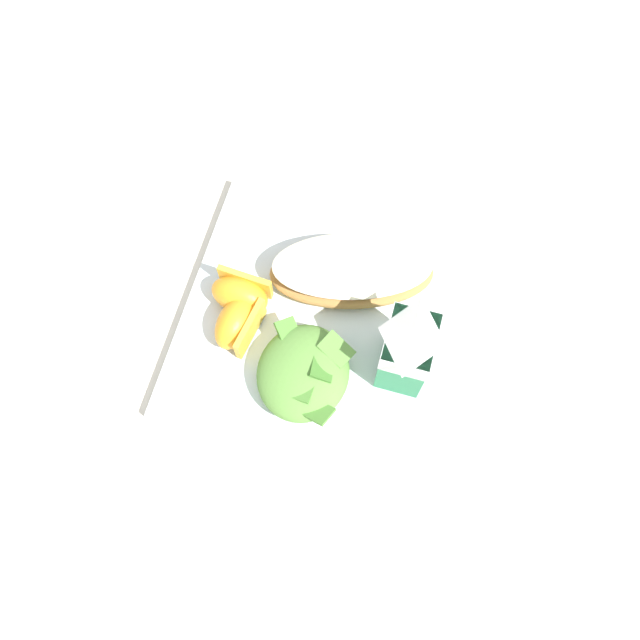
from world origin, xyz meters
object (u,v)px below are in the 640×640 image
(white_plate, at_px, (320,326))
(cheesy_pizza_bread, at_px, (352,271))
(milk_carton, at_px, (408,347))
(orange_wedge_middle, at_px, (238,323))
(orange_wedge_front, at_px, (240,294))
(green_salad_pile, at_px, (308,374))

(white_plate, relative_size, cheesy_pizza_bread, 1.51)
(white_plate, relative_size, milk_carton, 2.55)
(cheesy_pizza_bread, relative_size, orange_wedge_middle, 2.85)
(white_plate, xyz_separation_m, cheesy_pizza_bread, (-0.06, 0.02, 0.03))
(milk_carton, relative_size, orange_wedge_middle, 1.69)
(orange_wedge_front, distance_m, orange_wedge_middle, 0.03)
(cheesy_pizza_bread, distance_m, green_salad_pile, 0.12)
(cheesy_pizza_bread, height_order, orange_wedge_front, orange_wedge_front)
(orange_wedge_front, xyz_separation_m, orange_wedge_middle, (0.03, 0.01, 0.00))
(milk_carton, bearing_deg, white_plate, -103.76)
(white_plate, bearing_deg, orange_wedge_middle, -69.58)
(green_salad_pile, distance_m, orange_wedge_middle, 0.09)
(green_salad_pile, bearing_deg, white_plate, -175.62)
(milk_carton, bearing_deg, orange_wedge_front, -97.77)
(milk_carton, xyz_separation_m, orange_wedge_front, (-0.02, -0.18, -0.04))
(orange_wedge_front, relative_size, orange_wedge_middle, 0.96)
(green_salad_pile, height_order, orange_wedge_front, green_salad_pile)
(white_plate, distance_m, orange_wedge_front, 0.09)
(green_salad_pile, xyz_separation_m, orange_wedge_middle, (-0.03, -0.08, -0.00))
(green_salad_pile, xyz_separation_m, orange_wedge_front, (-0.06, -0.09, -0.00))
(orange_wedge_middle, bearing_deg, white_plate, 110.42)
(orange_wedge_front, bearing_deg, cheesy_pizza_bread, 118.60)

